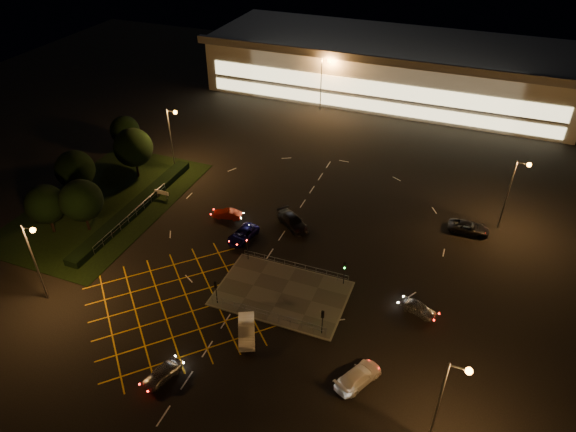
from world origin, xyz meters
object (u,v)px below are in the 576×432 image
(car_circ_red, at_px, (227,214))
(car_approach_white, at_px, (358,376))
(car_east_grey, at_px, (469,227))
(car_left_blue, at_px, (243,234))
(signal_se, at_px, (323,318))
(car_right_silver, at_px, (418,308))
(car_queue_white, at_px, (247,330))
(signal_ne, at_px, (345,269))
(signal_nw, at_px, (247,245))
(signal_sw, at_px, (216,288))
(car_far_dkgrey, at_px, (293,221))
(car_near_silver, at_px, (162,373))

(car_circ_red, height_order, car_approach_white, car_approach_white)
(car_circ_red, bearing_deg, car_east_grey, 95.26)
(car_left_blue, bearing_deg, signal_se, -28.49)
(car_right_silver, bearing_deg, car_queue_white, 139.17)
(car_queue_white, xyz_separation_m, car_left_blue, (-7.32, 14.59, -0.09))
(car_circ_red, bearing_deg, signal_ne, 58.78)
(signal_nw, xyz_separation_m, signal_ne, (12.00, 0.00, 0.00))
(signal_sw, xyz_separation_m, car_east_grey, (24.34, 23.52, -1.65))
(car_east_grey, bearing_deg, signal_ne, 139.16)
(car_right_silver, bearing_deg, signal_sw, 125.47)
(signal_nw, distance_m, car_east_grey, 28.92)
(signal_se, bearing_deg, signal_ne, -90.00)
(signal_ne, bearing_deg, car_circ_red, 158.94)
(signal_nw, xyz_separation_m, car_far_dkgrey, (2.57, 8.49, -1.58))
(car_approach_white, bearing_deg, car_left_blue, -11.47)
(signal_ne, bearing_deg, car_queue_white, -122.72)
(car_far_dkgrey, bearing_deg, car_queue_white, -135.36)
(signal_ne, relative_size, car_far_dkgrey, 0.58)
(car_near_silver, height_order, car_far_dkgrey, car_far_dkgrey)
(car_near_silver, distance_m, car_east_grey, 42.02)
(signal_se, bearing_deg, car_near_silver, 40.82)
(signal_se, relative_size, car_east_grey, 0.61)
(signal_sw, distance_m, car_east_grey, 33.88)
(car_near_silver, distance_m, car_circ_red, 26.35)
(car_near_silver, xyz_separation_m, car_east_grey, (24.57, 34.09, 0.05))
(car_far_dkgrey, xyz_separation_m, car_east_grey, (21.77, 7.04, -0.07))
(car_circ_red, bearing_deg, signal_nw, 31.82)
(car_far_dkgrey, bearing_deg, car_east_grey, -34.36)
(car_far_dkgrey, bearing_deg, car_right_silver, -80.91)
(signal_se, xyz_separation_m, signal_nw, (-12.00, 7.99, 0.00))
(signal_sw, bearing_deg, car_circ_red, -67.10)
(car_far_dkgrey, height_order, car_approach_white, car_far_dkgrey)
(car_near_silver, xyz_separation_m, car_left_blue, (-2.15, 22.16, 0.01))
(signal_sw, bearing_deg, car_left_blue, -78.37)
(signal_sw, relative_size, car_near_silver, 0.80)
(car_queue_white, relative_size, car_circ_red, 1.23)
(car_circ_red, xyz_separation_m, car_east_grey, (30.70, 8.46, 0.09))
(signal_sw, xyz_separation_m, car_near_silver, (-0.23, -10.57, -1.69))
(signal_sw, distance_m, car_queue_white, 6.00)
(car_left_blue, relative_size, car_right_silver, 1.26)
(signal_nw, bearing_deg, signal_se, -33.65)
(car_far_dkgrey, bearing_deg, signal_ne, -94.28)
(signal_nw, distance_m, car_right_silver, 20.79)
(signal_se, relative_size, car_near_silver, 0.80)
(car_left_blue, bearing_deg, signal_nw, -46.12)
(car_queue_white, distance_m, car_circ_red, 21.30)
(car_left_blue, bearing_deg, car_right_silver, -1.86)
(signal_se, relative_size, car_queue_white, 0.67)
(signal_nw, height_order, car_east_grey, signal_nw)
(signal_ne, bearing_deg, car_east_grey, 51.55)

